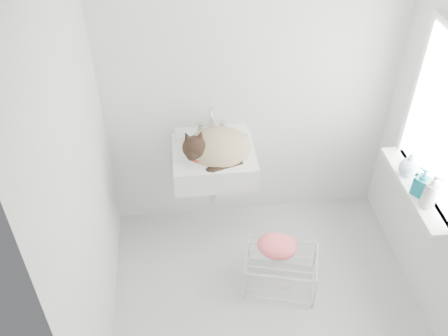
{
  "coord_description": "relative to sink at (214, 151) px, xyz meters",
  "views": [
    {
      "loc": [
        -0.55,
        -2.17,
        3.11
      ],
      "look_at": [
        -0.26,
        0.5,
        0.88
      ],
      "focal_mm": 40.42,
      "sensor_mm": 36.0,
      "label": 1
    }
  ],
  "objects": [
    {
      "name": "window_frame",
      "position": [
        1.38,
        -0.54,
        0.5
      ],
      "size": [
        0.04,
        0.9,
        1.1
      ],
      "primitive_type": "cube",
      "color": "white",
      "rests_on": "right_wall"
    },
    {
      "name": "left_wall",
      "position": [
        -0.79,
        -0.74,
        0.4
      ],
      "size": [
        0.02,
        2.0,
        2.5
      ],
      "primitive_type": "cube",
      "color": "silver",
      "rests_on": "ground"
    },
    {
      "name": "floor",
      "position": [
        0.31,
        -0.74,
        -0.85
      ],
      "size": [
        2.2,
        2.0,
        0.02
      ],
      "primitive_type": "cube",
      "color": "#B4B8BC",
      "rests_on": "ground"
    },
    {
      "name": "bottle_b",
      "position": [
        1.31,
        -0.61,
        0.0
      ],
      "size": [
        0.13,
        0.13,
        0.2
      ],
      "primitive_type": "imported",
      "rotation": [
        0.0,
        0.0,
        3.72
      ],
      "color": "#0E6A75",
      "rests_on": "windowsill"
    },
    {
      "name": "back_wall",
      "position": [
        0.31,
        0.26,
        0.4
      ],
      "size": [
        2.2,
        0.02,
        2.5
      ],
      "primitive_type": "cube",
      "color": "silver",
      "rests_on": "ground"
    },
    {
      "name": "window_glass",
      "position": [
        1.39,
        -0.54,
        0.5
      ],
      "size": [
        0.01,
        0.8,
        1.0
      ],
      "primitive_type": "cube",
      "color": "white",
      "rests_on": "right_wall"
    },
    {
      "name": "wire_rack",
      "position": [
        0.43,
        -0.6,
        -0.7
      ],
      "size": [
        0.58,
        0.47,
        0.3
      ],
      "primitive_type": "cube",
      "rotation": [
        0.0,
        0.0,
        -0.26
      ],
      "color": "silver",
      "rests_on": "floor"
    },
    {
      "name": "cat",
      "position": [
        0.01,
        -0.02,
        0.04
      ],
      "size": [
        0.5,
        0.41,
        0.31
      ],
      "rotation": [
        0.0,
        0.0,
        0.04
      ],
      "color": "tan",
      "rests_on": "sink"
    },
    {
      "name": "faucet",
      "position": [
        0.0,
        0.18,
        0.14
      ],
      "size": [
        0.22,
        0.15,
        0.22
      ],
      "primitive_type": null,
      "color": "silver",
      "rests_on": "sink"
    },
    {
      "name": "bottle_c",
      "position": [
        1.31,
        -0.41,
        0.0
      ],
      "size": [
        0.19,
        0.19,
        0.17
      ],
      "primitive_type": "imported",
      "rotation": [
        0.0,
        0.0,
        2.43
      ],
      "color": "silver",
      "rests_on": "windowsill"
    },
    {
      "name": "bottle_a",
      "position": [
        1.31,
        -0.73,
        0.0
      ],
      "size": [
        0.11,
        0.11,
        0.21
      ],
      "primitive_type": "imported",
      "rotation": [
        0.0,
        0.0,
        0.61
      ],
      "color": "silver",
      "rests_on": "windowsill"
    },
    {
      "name": "sink",
      "position": [
        0.0,
        0.0,
        0.0
      ],
      "size": [
        0.6,
        0.53,
        0.24
      ],
      "primitive_type": "cube",
      "color": "white",
      "rests_on": "back_wall"
    },
    {
      "name": "towel",
      "position": [
        0.4,
        -0.54,
        -0.52
      ],
      "size": [
        0.35,
        0.31,
        0.12
      ],
      "primitive_type": "ellipsoid",
      "rotation": [
        0.0,
        0.0,
        -0.46
      ],
      "color": "gold",
      "rests_on": "wire_rack"
    },
    {
      "name": "windowsill",
      "position": [
        1.32,
        -0.54,
        -0.02
      ],
      "size": [
        0.16,
        0.88,
        0.04
      ],
      "primitive_type": "cube",
      "color": "white",
      "rests_on": "right_wall"
    }
  ]
}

